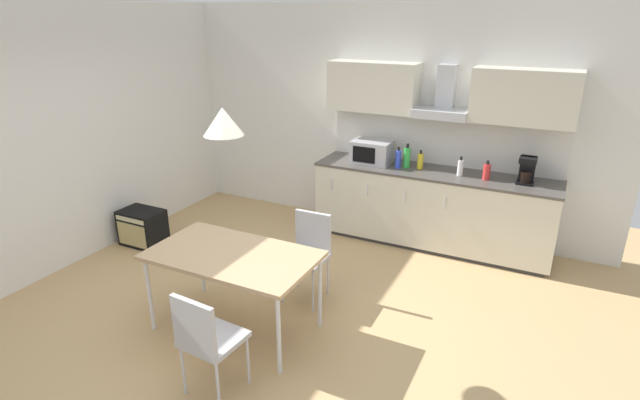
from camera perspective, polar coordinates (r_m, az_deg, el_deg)
name	(u,v)px	position (r m, az deg, el deg)	size (l,w,h in m)	color
ground_plane	(261,322)	(4.84, -6.78, -13.72)	(7.68, 8.08, 0.02)	tan
wall_back	(372,118)	(6.57, 5.92, 9.28)	(6.14, 0.10, 2.83)	silver
wall_left	(46,143)	(6.02, -28.85, 5.72)	(0.10, 6.46, 2.83)	silver
kitchen_counter	(431,208)	(6.23, 12.56, -0.85)	(2.85, 0.68, 0.94)	#333333
backsplash_tile	(442,142)	(6.29, 13.82, 6.43)	(2.83, 0.02, 0.56)	silver
upper_wall_cabinets	(444,93)	(6.02, 13.98, 11.83)	(2.83, 0.40, 0.59)	beige
microwave	(372,152)	(6.25, 5.95, 5.49)	(0.48, 0.35, 0.28)	#ADADB2
coffee_maker	(527,170)	(5.92, 22.57, 3.19)	(0.18, 0.19, 0.30)	black
bottle_red	(487,172)	(5.90, 18.51, 3.10)	(0.08, 0.08, 0.22)	red
bottle_green	(407,157)	(6.12, 9.90, 4.83)	(0.08, 0.08, 0.29)	green
bottle_yellow	(420,161)	(6.12, 11.40, 4.42)	(0.07, 0.07, 0.23)	yellow
bottle_white	(460,168)	(5.95, 15.75, 3.59)	(0.07, 0.07, 0.23)	white
bottle_blue	(398,159)	(6.10, 8.92, 4.67)	(0.07, 0.07, 0.26)	blue
dining_table	(233,258)	(4.43, -9.95, -6.59)	(1.46, 0.84, 0.75)	tan
chair_near_right	(205,335)	(3.81, -12.99, -14.85)	(0.43, 0.43, 0.87)	#B2B2B7
chair_far_right	(309,247)	(4.95, -1.29, -5.43)	(0.41, 0.41, 0.87)	#B2B2B7
guitar_amp	(143,227)	(6.53, -19.62, -2.95)	(0.52, 0.37, 0.44)	black
pendant_lamp	(223,122)	(4.02, -11.02, 8.80)	(0.32, 0.32, 0.22)	silver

